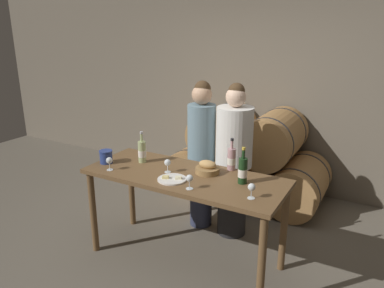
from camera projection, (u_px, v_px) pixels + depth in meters
ground_plane at (185, 259)px, 3.65m from camera, size 10.00×10.00×0.00m
stone_wall_back at (266, 70)px, 4.97m from camera, size 10.00×0.12×3.20m
barrel_stack at (247, 159)px, 4.81m from camera, size 2.01×0.91×1.19m
tasting_table at (184, 186)px, 3.42m from camera, size 1.84×0.73×0.89m
person_left at (201, 153)px, 4.04m from camera, size 0.30×0.30×1.64m
person_right at (234, 162)px, 3.87m from camera, size 0.38×0.38×1.64m
wine_bottle_red at (243, 171)px, 3.17m from camera, size 0.08×0.08×0.32m
wine_bottle_white at (142, 152)px, 3.66m from camera, size 0.08×0.08×0.31m
wine_bottle_rose at (231, 159)px, 3.47m from camera, size 0.08×0.08×0.30m
blue_crock at (106, 156)px, 3.65m from camera, size 0.13×0.13×0.13m
bread_basket at (207, 168)px, 3.41m from camera, size 0.22×0.22×0.12m
cheese_plate at (172, 179)px, 3.26m from camera, size 0.26×0.26×0.04m
wine_glass_far_left at (109, 161)px, 3.46m from camera, size 0.06×0.06×0.13m
wine_glass_left at (168, 163)px, 3.41m from camera, size 0.06×0.06×0.13m
wine_glass_center at (189, 179)px, 3.06m from camera, size 0.06×0.06×0.13m
wine_glass_right at (252, 188)px, 2.89m from camera, size 0.06×0.06×0.13m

